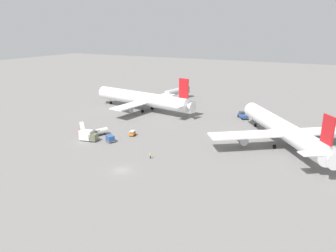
{
  "coord_description": "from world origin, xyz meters",
  "views": [
    {
      "loc": [
        44.34,
        -59.83,
        35.05
      ],
      "look_at": [
        -1.16,
        28.27,
        4.0
      ],
      "focal_mm": 33.27,
      "sensor_mm": 36.0,
      "label": 1
    }
  ],
  "objects_px": {
    "gse_container_dolly_flat": "(110,138)",
    "gse_catering_truck_tall": "(88,136)",
    "gse_fuel_bowser_stubby": "(100,131)",
    "airliner_at_gate_left": "(142,99)",
    "airliner_being_pushed": "(282,129)",
    "ground_crew_ramp_agent_by_cones": "(150,155)",
    "gse_stair_truck_yellow": "(83,131)",
    "pushback_tug": "(243,115)",
    "gse_baggage_cart_near_cluster": "(132,133)",
    "jet_bridge": "(179,91)"
  },
  "relations": [
    {
      "from": "pushback_tug",
      "to": "ground_crew_ramp_agent_by_cones",
      "type": "height_order",
      "value": "pushback_tug"
    },
    {
      "from": "airliner_being_pushed",
      "to": "pushback_tug",
      "type": "relative_size",
      "value": 6.08
    },
    {
      "from": "pushback_tug",
      "to": "gse_fuel_bowser_stubby",
      "type": "xyz_separation_m",
      "value": [
        -38.16,
        -43.69,
        0.13
      ]
    },
    {
      "from": "gse_stair_truck_yellow",
      "to": "jet_bridge",
      "type": "bearing_deg",
      "value": 85.2
    },
    {
      "from": "jet_bridge",
      "to": "ground_crew_ramp_agent_by_cones",
      "type": "bearing_deg",
      "value": -70.58
    },
    {
      "from": "ground_crew_ramp_agent_by_cones",
      "to": "gse_catering_truck_tall",
      "type": "bearing_deg",
      "value": 172.59
    },
    {
      "from": "pushback_tug",
      "to": "jet_bridge",
      "type": "distance_m",
      "value": 43.97
    },
    {
      "from": "pushback_tug",
      "to": "gse_fuel_bowser_stubby",
      "type": "bearing_deg",
      "value": -131.13
    },
    {
      "from": "airliner_being_pushed",
      "to": "jet_bridge",
      "type": "xyz_separation_m",
      "value": [
        -57.0,
        45.57,
        -0.88
      ]
    },
    {
      "from": "gse_stair_truck_yellow",
      "to": "gse_fuel_bowser_stubby",
      "type": "bearing_deg",
      "value": 18.52
    },
    {
      "from": "airliner_at_gate_left",
      "to": "pushback_tug",
      "type": "relative_size",
      "value": 7.24
    },
    {
      "from": "gse_container_dolly_flat",
      "to": "pushback_tug",
      "type": "bearing_deg",
      "value": 56.82
    },
    {
      "from": "gse_baggage_cart_near_cluster",
      "to": "gse_container_dolly_flat",
      "type": "bearing_deg",
      "value": -109.64
    },
    {
      "from": "gse_fuel_bowser_stubby",
      "to": "ground_crew_ramp_agent_by_cones",
      "type": "xyz_separation_m",
      "value": [
        25.51,
        -9.48,
        -0.44
      ]
    },
    {
      "from": "airliner_at_gate_left",
      "to": "gse_stair_truck_yellow",
      "type": "bearing_deg",
      "value": -90.99
    },
    {
      "from": "gse_catering_truck_tall",
      "to": "ground_crew_ramp_agent_by_cones",
      "type": "relative_size",
      "value": 3.62
    },
    {
      "from": "gse_stair_truck_yellow",
      "to": "gse_baggage_cart_near_cluster",
      "type": "relative_size",
      "value": 1.56
    },
    {
      "from": "airliner_being_pushed",
      "to": "gse_catering_truck_tall",
      "type": "bearing_deg",
      "value": -156.13
    },
    {
      "from": "gse_catering_truck_tall",
      "to": "gse_baggage_cart_near_cluster",
      "type": "bearing_deg",
      "value": 47.06
    },
    {
      "from": "gse_stair_truck_yellow",
      "to": "pushback_tug",
      "type": "bearing_deg",
      "value": 45.94
    },
    {
      "from": "gse_catering_truck_tall",
      "to": "ground_crew_ramp_agent_by_cones",
      "type": "bearing_deg",
      "value": -7.41
    },
    {
      "from": "airliner_at_gate_left",
      "to": "ground_crew_ramp_agent_by_cones",
      "type": "distance_m",
      "value": 55.15
    },
    {
      "from": "ground_crew_ramp_agent_by_cones",
      "to": "gse_stair_truck_yellow",
      "type": "bearing_deg",
      "value": 166.75
    },
    {
      "from": "airliner_being_pushed",
      "to": "gse_container_dolly_flat",
      "type": "xyz_separation_m",
      "value": [
        -49.37,
        -22.58,
        -4.13
      ]
    },
    {
      "from": "pushback_tug",
      "to": "gse_baggage_cart_near_cluster",
      "type": "height_order",
      "value": "pushback_tug"
    },
    {
      "from": "gse_baggage_cart_near_cluster",
      "to": "ground_crew_ramp_agent_by_cones",
      "type": "xyz_separation_m",
      "value": [
        15.4,
        -14.09,
        0.03
      ]
    },
    {
      "from": "gse_container_dolly_flat",
      "to": "gse_catering_truck_tall",
      "type": "bearing_deg",
      "value": -161.3
    },
    {
      "from": "gse_baggage_cart_near_cluster",
      "to": "pushback_tug",
      "type": "bearing_deg",
      "value": 54.34
    },
    {
      "from": "airliner_at_gate_left",
      "to": "airliner_being_pushed",
      "type": "height_order",
      "value": "airliner_at_gate_left"
    },
    {
      "from": "gse_stair_truck_yellow",
      "to": "gse_baggage_cart_near_cluster",
      "type": "xyz_separation_m",
      "value": [
        16.2,
        6.64,
        -0.16
      ]
    },
    {
      "from": "gse_baggage_cart_near_cluster",
      "to": "ground_crew_ramp_agent_by_cones",
      "type": "height_order",
      "value": "same"
    },
    {
      "from": "ground_crew_ramp_agent_by_cones",
      "to": "gse_baggage_cart_near_cluster",
      "type": "bearing_deg",
      "value": 137.55
    },
    {
      "from": "gse_fuel_bowser_stubby",
      "to": "airliner_at_gate_left",
      "type": "bearing_deg",
      "value": 98.59
    },
    {
      "from": "airliner_at_gate_left",
      "to": "airliner_being_pushed",
      "type": "relative_size",
      "value": 1.19
    },
    {
      "from": "gse_catering_truck_tall",
      "to": "jet_bridge",
      "type": "height_order",
      "value": "jet_bridge"
    },
    {
      "from": "gse_fuel_bowser_stubby",
      "to": "ground_crew_ramp_agent_by_cones",
      "type": "distance_m",
      "value": 27.22
    },
    {
      "from": "gse_container_dolly_flat",
      "to": "gse_stair_truck_yellow",
      "type": "xyz_separation_m",
      "value": [
        -13.2,
        1.76,
        -0.15
      ]
    },
    {
      "from": "airliner_at_gate_left",
      "to": "airliner_being_pushed",
      "type": "bearing_deg",
      "value": -15.51
    },
    {
      "from": "airliner_at_gate_left",
      "to": "gse_catering_truck_tall",
      "type": "distance_m",
      "value": 42.64
    },
    {
      "from": "gse_stair_truck_yellow",
      "to": "gse_fuel_bowser_stubby",
      "type": "distance_m",
      "value": 6.43
    },
    {
      "from": "ground_crew_ramp_agent_by_cones",
      "to": "jet_bridge",
      "type": "xyz_separation_m",
      "value": [
        -26.03,
        73.84,
        3.53
      ]
    },
    {
      "from": "pushback_tug",
      "to": "gse_stair_truck_yellow",
      "type": "bearing_deg",
      "value": -134.06
    },
    {
      "from": "airliner_being_pushed",
      "to": "gse_container_dolly_flat",
      "type": "bearing_deg",
      "value": -155.42
    },
    {
      "from": "airliner_at_gate_left",
      "to": "gse_container_dolly_flat",
      "type": "bearing_deg",
      "value": -72.48
    },
    {
      "from": "gse_container_dolly_flat",
      "to": "gse_stair_truck_yellow",
      "type": "bearing_deg",
      "value": 172.43
    },
    {
      "from": "gse_stair_truck_yellow",
      "to": "gse_catering_truck_tall",
      "type": "relative_size",
      "value": 0.76
    },
    {
      "from": "airliner_at_gate_left",
      "to": "jet_bridge",
      "type": "height_order",
      "value": "airliner_at_gate_left"
    },
    {
      "from": "gse_container_dolly_flat",
      "to": "gse_baggage_cart_near_cluster",
      "type": "distance_m",
      "value": 8.92
    },
    {
      "from": "airliner_at_gate_left",
      "to": "gse_container_dolly_flat",
      "type": "height_order",
      "value": "airliner_at_gate_left"
    },
    {
      "from": "gse_stair_truck_yellow",
      "to": "gse_baggage_cart_near_cluster",
      "type": "height_order",
      "value": "gse_stair_truck_yellow"
    }
  ]
}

